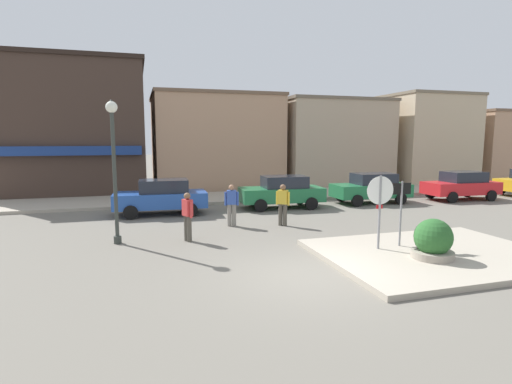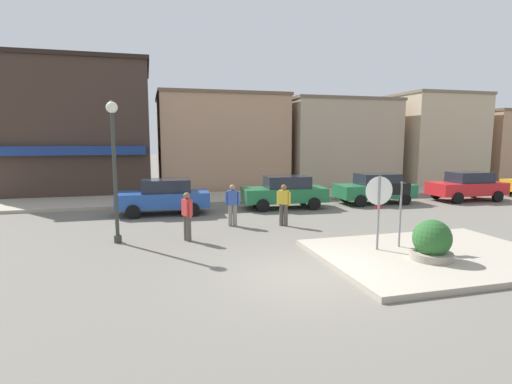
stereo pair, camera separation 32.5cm
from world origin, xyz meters
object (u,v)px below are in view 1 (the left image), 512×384
object	(u,v)px
planter	(433,243)
parked_car_fourth	(461,185)
parked_car_nearest	(161,196)
one_way_sign	(401,207)
lamp_post	(114,151)
pedestrian_crossing_far	(283,204)
pedestrian_kerb_side	(188,215)
parked_car_third	(371,188)
stop_sign	(380,203)
pedestrian_crossing_near	(232,204)
parked_car_second	(282,191)

from	to	relation	value
planter	parked_car_fourth	size ratio (longest dim) A/B	0.30
parked_car_fourth	parked_car_nearest	bearing A→B (deg)	179.04
one_way_sign	lamp_post	size ratio (longest dim) A/B	0.46
pedestrian_crossing_far	pedestrian_kerb_side	bearing A→B (deg)	-160.64
parked_car_third	pedestrian_kerb_side	xyz separation A→B (m)	(-10.18, -5.20, 0.06)
parked_car_fourth	parked_car_third	bearing A→B (deg)	175.29
parked_car_third	pedestrian_kerb_side	bearing A→B (deg)	-152.95
parked_car_nearest	pedestrian_kerb_side	world-z (taller)	pedestrian_kerb_side
parked_car_nearest	pedestrian_kerb_side	bearing A→B (deg)	-83.82
parked_car_third	pedestrian_kerb_side	world-z (taller)	pedestrian_kerb_side
planter	pedestrian_crossing_far	size ratio (longest dim) A/B	0.76
stop_sign	pedestrian_crossing_near	bearing A→B (deg)	123.90
parked_car_nearest	one_way_sign	bearing A→B (deg)	-50.79
stop_sign	pedestrian_kerb_side	xyz separation A→B (m)	(-5.16, 3.03, -0.65)
lamp_post	parked_car_second	world-z (taller)	lamp_post
parked_car_fourth	pedestrian_crossing_far	world-z (taller)	pedestrian_crossing_far
stop_sign	pedestrian_kerb_side	size ratio (longest dim) A/B	1.43
stop_sign	parked_car_second	bearing A→B (deg)	89.88
planter	parked_car_fourth	bearing A→B (deg)	43.44
pedestrian_crossing_far	pedestrian_kerb_side	size ratio (longest dim) A/B	1.00
parked_car_third	pedestrian_crossing_far	xyz separation A→B (m)	(-6.37, -3.86, 0.06)
pedestrian_crossing_far	planter	bearing A→B (deg)	-68.48
parked_car_nearest	parked_car_third	xyz separation A→B (m)	(10.72, 0.17, 0.00)
stop_sign	pedestrian_crossing_near	xyz separation A→B (m)	(-3.26, 4.85, -0.65)
stop_sign	parked_car_third	size ratio (longest dim) A/B	0.57
parked_car_second	pedestrian_crossing_far	size ratio (longest dim) A/B	2.54
pedestrian_crossing_far	pedestrian_kerb_side	world-z (taller)	same
stop_sign	planter	distance (m)	1.78
lamp_post	parked_car_third	size ratio (longest dim) A/B	1.12
lamp_post	parked_car_nearest	distance (m)	5.41
parked_car_fourth	pedestrian_crossing_near	world-z (taller)	pedestrian_crossing_near
stop_sign	lamp_post	size ratio (longest dim) A/B	0.51
parked_car_second	stop_sign	bearing A→B (deg)	-90.12
pedestrian_kerb_side	parked_car_third	bearing A→B (deg)	27.05
planter	stop_sign	bearing A→B (deg)	124.86
planter	parked_car_second	bearing A→B (deg)	95.15
pedestrian_crossing_far	parked_car_third	bearing A→B (deg)	31.21
planter	parked_car_second	xyz separation A→B (m)	(-0.84, 9.38, 0.25)
planter	pedestrian_kerb_side	distance (m)	7.39
parked_car_fourth	pedestrian_kerb_side	bearing A→B (deg)	-162.99
stop_sign	parked_car_nearest	world-z (taller)	stop_sign
pedestrian_crossing_near	pedestrian_crossing_far	bearing A→B (deg)	-14.10
lamp_post	pedestrian_kerb_side	distance (m)	3.06
parked_car_third	pedestrian_crossing_far	size ratio (longest dim) A/B	2.51
planter	lamp_post	size ratio (longest dim) A/B	0.27
parked_car_third	parked_car_fourth	xyz separation A→B (m)	(5.37, -0.44, 0.00)
one_way_sign	lamp_post	distance (m)	8.95
stop_sign	parked_car_fourth	distance (m)	13.00
stop_sign	parked_car_third	world-z (taller)	stop_sign
pedestrian_crossing_near	parked_car_fourth	bearing A→B (deg)	12.14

